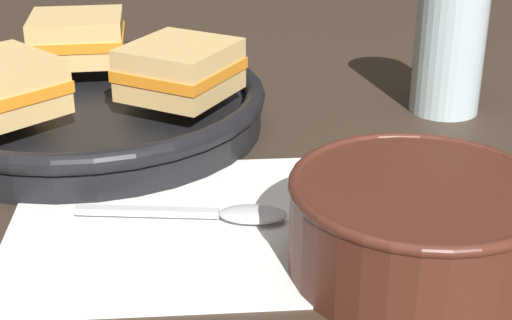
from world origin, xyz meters
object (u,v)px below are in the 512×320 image
object	(u,v)px
soup_bowl	(417,221)
sandwich_near_left	(180,69)
spoon	(224,213)
drinking_glass	(449,51)
sandwich_near_right	(77,38)
skillet	(91,108)

from	to	relation	value
soup_bowl	sandwich_near_left	bearing A→B (deg)	114.74
spoon	drinking_glass	xyz separation A→B (m)	(0.26, 0.19, 0.05)
spoon	drinking_glass	distance (m)	0.32
soup_bowl	sandwich_near_right	size ratio (longest dim) A/B	1.66
skillet	sandwich_near_right	xyz separation A→B (m)	(-0.01, 0.09, 0.04)
spoon	sandwich_near_right	xyz separation A→B (m)	(-0.10, 0.30, 0.06)
sandwich_near_left	drinking_glass	bearing A→B (deg)	3.38
skillet	sandwich_near_left	xyz separation A→B (m)	(0.08, -0.04, 0.04)
skillet	soup_bowl	bearing A→B (deg)	-55.97
skillet	sandwich_near_left	size ratio (longest dim) A/B	2.57
sandwich_near_left	drinking_glass	distance (m)	0.26
drinking_glass	sandwich_near_left	bearing A→B (deg)	-176.62
sandwich_near_left	sandwich_near_right	xyz separation A→B (m)	(-0.09, 0.13, 0.00)
soup_bowl	sandwich_near_left	distance (m)	0.29
soup_bowl	sandwich_near_left	world-z (taller)	sandwich_near_left
sandwich_near_right	soup_bowl	bearing A→B (deg)	-61.63
skillet	sandwich_near_right	distance (m)	0.10
spoon	sandwich_near_left	size ratio (longest dim) A/B	1.22
soup_bowl	spoon	xyz separation A→B (m)	(-0.11, 0.09, -0.03)
sandwich_near_right	skillet	bearing A→B (deg)	-84.92
spoon	soup_bowl	bearing A→B (deg)	-23.56
drinking_glass	spoon	bearing A→B (deg)	-144.05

